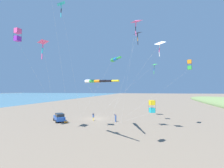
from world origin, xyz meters
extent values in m
plane|color=#756654|center=(0.00, 0.00, 0.00)|extent=(600.00, 600.00, 0.00)
cube|color=#1E479E|center=(-7.00, -5.15, 0.75)|extent=(4.24, 4.44, 0.84)
cube|color=black|center=(-6.77, -5.40, 1.51)|extent=(2.93, 3.01, 0.68)
cylinder|color=black|center=(-8.66, -4.67, 0.33)|extent=(0.60, 0.64, 0.66)
cylinder|color=black|center=(-7.28, -3.44, 0.33)|extent=(0.60, 0.64, 0.66)
cylinder|color=black|center=(-6.72, -6.85, 0.33)|extent=(0.60, 0.64, 0.66)
cylinder|color=black|center=(-5.34, -5.62, 0.33)|extent=(0.60, 0.64, 0.66)
cube|color=orange|center=(-4.78, -6.08, 0.18)|extent=(0.60, 0.40, 0.36)
cube|color=white|center=(-4.78, -6.08, 0.39)|extent=(0.62, 0.42, 0.06)
cube|color=#335199|center=(5.65, -2.94, 0.39)|extent=(0.26, 0.34, 0.78)
cylinder|color=#335199|center=(5.65, -2.94, 1.10)|extent=(0.47, 0.47, 0.64)
sphere|color=#A37551|center=(5.65, -2.94, 1.55)|extent=(0.24, 0.24, 0.24)
cylinder|color=#335199|center=(5.74, -3.15, 1.59)|extent=(0.25, 0.40, 0.49)
cylinder|color=#335199|center=(5.44, -3.02, 1.59)|extent=(0.25, 0.40, 0.49)
cube|color=gold|center=(0.31, -2.70, 0.39)|extent=(0.23, 0.34, 0.78)
cylinder|color=#335199|center=(0.31, -2.70, 1.10)|extent=(0.44, 0.44, 0.64)
sphere|color=brown|center=(0.31, -2.70, 1.54)|extent=(0.24, 0.24, 0.24)
cylinder|color=#335199|center=(0.50, -2.81, 1.59)|extent=(0.21, 0.40, 0.49)
cylinder|color=#335199|center=(0.20, -2.90, 1.59)|extent=(0.21, 0.40, 0.49)
cylinder|color=white|center=(3.79, -15.14, 8.47)|extent=(1.31, 1.16, 0.53)
cylinder|color=green|center=(4.79, -15.90, 8.43)|extent=(1.27, 1.11, 0.48)
cylinder|color=orange|center=(5.79, -16.66, 8.39)|extent=(1.24, 1.07, 0.42)
cylinder|color=black|center=(6.79, -17.42, 8.35)|extent=(1.20, 1.03, 0.37)
cylinder|color=black|center=(7.78, -18.18, 8.31)|extent=(1.17, 0.98, 0.32)
cylinder|color=yellow|center=(8.78, -18.94, 8.26)|extent=(1.14, 0.94, 0.26)
cylinder|color=white|center=(4.54, -10.28, 4.19)|extent=(2.50, 8.98, 8.37)
pyramid|color=black|center=(10.45, 0.06, 20.92)|extent=(2.36, 2.07, 0.80)
cylinder|color=black|center=(10.48, 0.10, 20.81)|extent=(0.80, 1.43, 0.83)
cylinder|color=black|center=(10.47, 0.06, 20.26)|extent=(0.20, 0.26, 0.91)
cylinder|color=orange|center=(10.48, 0.04, 19.36)|extent=(0.24, 0.26, 0.91)
cylinder|color=black|center=(10.52, 0.11, 18.46)|extent=(0.22, 0.26, 0.91)
cylinder|color=white|center=(7.55, -1.59, 10.37)|extent=(5.86, 3.40, 20.74)
cylinder|color=green|center=(6.81, -10.94, 12.40)|extent=(1.55, 2.74, 0.99)
cylinder|color=blue|center=(7.73, -13.37, 12.05)|extent=(1.38, 2.66, 0.81)
cylinder|color=green|center=(8.64, -15.81, 11.70)|extent=(1.20, 2.58, 0.64)
cylinder|color=white|center=(2.12, -7.84, 6.21)|extent=(8.47, 3.77, 12.41)
cylinder|color=white|center=(-0.45, -15.55, 10.70)|extent=(4.21, 14.04, 21.41)
cube|color=orange|center=(20.47, -5.52, 12.51)|extent=(0.89, 0.89, 0.70)
cube|color=green|center=(20.47, -5.52, 11.39)|extent=(0.89, 0.89, 0.70)
cylinder|color=black|center=(20.92, -5.29, 11.95)|extent=(0.02, 0.02, 1.82)
cylinder|color=black|center=(20.25, -5.07, 11.95)|extent=(0.02, 0.02, 1.82)
cylinder|color=black|center=(20.69, -5.96, 11.95)|extent=(0.02, 0.02, 1.82)
cylinder|color=black|center=(20.03, -5.74, 11.95)|extent=(0.02, 0.02, 1.82)
cylinder|color=white|center=(13.49, -3.67, 5.52)|extent=(13.98, 3.70, 11.04)
pyramid|color=#EF4C93|center=(10.89, -12.53, 18.26)|extent=(1.98, 1.64, 0.46)
cylinder|color=black|center=(10.90, -12.51, 18.16)|extent=(0.54, 1.41, 0.39)
cylinder|color=#EF4C93|center=(10.87, -12.52, 17.70)|extent=(0.21, 0.19, 0.77)
cylinder|color=black|center=(10.85, -12.57, 16.93)|extent=(0.13, 0.18, 0.77)
cylinder|color=#EF4C93|center=(10.88, -12.58, 16.17)|extent=(0.22, 0.18, 0.78)
cylinder|color=white|center=(9.00, -8.47, 9.05)|extent=(3.82, 8.10, 18.10)
pyramid|color=white|center=(14.60, -11.68, 14.74)|extent=(1.78, 1.53, 0.74)
cylinder|color=black|center=(14.63, -11.63, 14.67)|extent=(0.56, 1.00, 0.83)
cylinder|color=white|center=(14.59, -11.60, 14.25)|extent=(0.22, 0.20, 0.70)
cylinder|color=#EF4C93|center=(14.53, -11.56, 13.56)|extent=(0.20, 0.19, 0.70)
cylinder|color=white|center=(14.53, -11.52, 12.88)|extent=(0.20, 0.16, 0.70)
cylinder|color=white|center=(8.86, -7.58, 7.31)|extent=(11.53, 8.10, 14.62)
pyramid|color=green|center=(14.17, -2.53, 12.72)|extent=(1.64, 1.67, 0.34)
cylinder|color=black|center=(14.18, -2.52, 12.63)|extent=(0.95, 0.85, 0.27)
cylinder|color=green|center=(14.15, -2.51, 12.25)|extent=(0.19, 0.15, 0.65)
cylinder|color=blue|center=(14.08, -2.47, 11.61)|extent=(0.20, 0.20, 0.65)
cylinder|color=green|center=(14.06, -2.46, 10.98)|extent=(0.12, 0.16, 0.64)
cylinder|color=white|center=(6.86, -1.24, 6.29)|extent=(14.65, 2.57, 12.59)
cube|color=yellow|center=(13.15, -16.67, 5.52)|extent=(0.83, 0.83, 0.61)
cube|color=#1EB7C6|center=(13.15, -16.67, 4.55)|extent=(0.83, 0.83, 0.61)
cylinder|color=black|center=(13.56, -16.78, 5.03)|extent=(0.02, 0.02, 1.58)
cylinder|color=black|center=(13.25, -16.26, 5.03)|extent=(0.02, 0.02, 1.58)
cylinder|color=black|center=(13.04, -17.09, 5.03)|extent=(0.02, 0.02, 1.58)
cylinder|color=black|center=(12.73, -16.57, 5.03)|extent=(0.02, 0.02, 1.58)
cylinder|color=white|center=(9.68, -10.51, 2.12)|extent=(6.93, 12.34, 4.25)
cube|color=#EF4C93|center=(-9.11, -15.13, 17.30)|extent=(0.97, 0.97, 0.85)
cube|color=purple|center=(-9.11, -15.13, 15.95)|extent=(0.97, 0.97, 0.85)
cylinder|color=black|center=(-8.63, -14.77, 16.63)|extent=(0.02, 0.02, 2.20)
cylinder|color=black|center=(-9.47, -14.64, 16.63)|extent=(0.02, 0.02, 2.20)
cylinder|color=black|center=(-8.76, -15.61, 16.63)|extent=(0.02, 0.02, 2.20)
cylinder|color=black|center=(-9.60, -15.48, 16.63)|extent=(0.02, 0.02, 2.20)
cylinder|color=white|center=(-7.40, -10.72, 7.76)|extent=(3.44, 8.82, 15.53)
pyramid|color=#1EB7C6|center=(-0.38, -16.11, 20.61)|extent=(1.87, 1.68, 0.55)
cylinder|color=black|center=(-0.36, -16.08, 20.52)|extent=(0.69, 1.16, 0.54)
cylinder|color=#1EB7C6|center=(-0.34, -16.06, 20.09)|extent=(0.20, 0.20, 0.72)
cylinder|color=black|center=(-0.33, -16.07, 19.39)|extent=(0.17, 0.20, 0.72)
cylinder|color=#1EB7C6|center=(-0.31, -16.14, 18.68)|extent=(0.21, 0.23, 0.72)
cylinder|color=white|center=(-0.86, -10.73, 10.23)|extent=(1.00, 10.71, 20.47)
pyramid|color=#EF4C93|center=(-4.03, -15.29, 15.12)|extent=(2.18, 2.46, 0.52)
cylinder|color=black|center=(-4.01, -15.28, 15.00)|extent=(1.61, 0.89, 0.40)
cylinder|color=#EF4C93|center=(-3.99, -15.32, 14.44)|extent=(0.23, 0.28, 0.94)
cylinder|color=#1EB7C6|center=(-4.01, -15.40, 13.51)|extent=(0.28, 0.26, 0.94)
cylinder|color=#EF4C93|center=(-4.02, -15.46, 12.58)|extent=(0.27, 0.27, 0.94)
cylinder|color=white|center=(-5.01, -11.68, 7.47)|extent=(2.01, 7.22, 14.93)
camera|label=1|loc=(12.49, -37.47, 7.15)|focal=25.06mm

